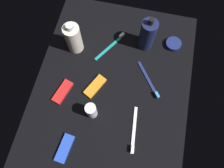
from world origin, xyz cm
name	(u,v)px	position (x,y,z in cm)	size (l,w,h in cm)	color
ground_plane	(112,87)	(0.00, 0.00, -0.60)	(84.00, 64.00, 1.20)	black
lotion_bottle	(147,35)	(-22.85, 10.06, 7.81)	(6.65, 6.65, 18.07)	#181E44
bodywash_bottle	(73,38)	(-14.78, -19.76, 7.33)	(6.77, 6.77, 16.31)	silver
deodorant_stick	(91,111)	(12.83, -5.18, 4.50)	(4.17, 4.17, 9.00)	silver
toothbrush_white	(134,132)	(16.66, 12.35, 0.61)	(18.03, 2.84, 2.10)	white
toothbrush_teal	(112,45)	(-18.97, -4.37, 0.61)	(15.80, 10.72, 2.10)	teal
toothbrush_navy	(150,81)	(-5.38, 14.96, 0.61)	(15.22, 11.62, 2.10)	navy
snack_bar_red	(63,92)	(6.93, -19.26, 0.75)	(10.40, 4.00, 1.50)	red
snack_bar_blue	(65,148)	(28.08, -11.91, 0.75)	(10.40, 4.00, 1.50)	blue
snack_bar_orange	(95,86)	(1.76, -6.81, 0.75)	(10.40, 4.00, 1.50)	orange
cream_tin_left	(173,44)	(-25.23, 22.47, 0.97)	(6.82, 6.82, 1.94)	navy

